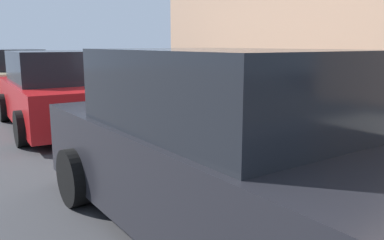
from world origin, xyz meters
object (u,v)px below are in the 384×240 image
object	(u,v)px
suitcase_olive_0	(359,144)
parked_car_beige_2	(12,76)
suitcase_red_8	(192,101)
suitcase_teal_2	(298,126)
suitcase_olive_7	(206,104)
parked_car_charcoal_0	(221,151)
suitcase_red_1	(324,138)
suitcase_navy_4	(252,118)
suitcase_silver_5	(235,114)
suitcase_black_3	(273,123)
parked_car_red_1	(56,92)
bollard_post	(156,93)
suitcase_maroon_6	(220,107)
fire_hydrant	(173,94)

from	to	relation	value
suitcase_olive_0	parked_car_beige_2	xyz separation A→B (m)	(10.81, 2.66, 0.34)
suitcase_red_8	suitcase_teal_2	bearing A→B (deg)	179.86
suitcase_olive_7	parked_car_beige_2	xyz separation A→B (m)	(7.16, 2.65, 0.23)
suitcase_olive_7	parked_car_charcoal_0	xyz separation A→B (m)	(-4.02, 2.65, 0.28)
suitcase_red_1	suitcase_navy_4	size ratio (longest dim) A/B	0.94
suitcase_olive_0	suitcase_silver_5	world-z (taller)	suitcase_olive_0
suitcase_red_1	suitcase_red_8	size ratio (longest dim) A/B	0.76
suitcase_black_3	suitcase_navy_4	world-z (taller)	suitcase_navy_4
suitcase_teal_2	suitcase_olive_7	world-z (taller)	suitcase_teal_2
parked_car_beige_2	suitcase_olive_7	bearing A→B (deg)	-159.68
suitcase_red_1	suitcase_red_8	xyz separation A→B (m)	(3.59, -0.02, 0.12)
suitcase_red_8	parked_car_charcoal_0	size ratio (longest dim) A/B	0.23
parked_car_charcoal_0	suitcase_silver_5	bearing A→B (deg)	-40.92
suitcase_navy_4	parked_car_red_1	size ratio (longest dim) A/B	0.20
bollard_post	parked_car_beige_2	size ratio (longest dim) A/B	0.18
suitcase_teal_2	suitcase_black_3	distance (m)	0.56
suitcase_black_3	parked_car_red_1	bearing A→B (deg)	34.29
bollard_post	suitcase_teal_2	bearing A→B (deg)	-178.45
parked_car_red_1	bollard_post	bearing A→B (deg)	-86.59
suitcase_maroon_6	suitcase_olive_7	size ratio (longest dim) A/B	0.99
suitcase_navy_4	suitcase_silver_5	xyz separation A→B (m)	(0.50, -0.01, 0.01)
suitcase_maroon_6	suitcase_black_3	bearing A→B (deg)	177.97
suitcase_navy_4	suitcase_olive_7	bearing A→B (deg)	-2.24
suitcase_maroon_6	fire_hydrant	size ratio (longest dim) A/B	1.17
suitcase_silver_5	fire_hydrant	size ratio (longest dim) A/B	0.79
bollard_post	parked_car_beige_2	world-z (taller)	parked_car_beige_2
suitcase_navy_4	suitcase_olive_0	bearing A→B (deg)	-178.12
suitcase_red_1	suitcase_silver_5	world-z (taller)	suitcase_red_1
suitcase_black_3	parked_car_beige_2	size ratio (longest dim) A/B	0.15
suitcase_silver_5	parked_car_red_1	size ratio (longest dim) A/B	0.15
suitcase_silver_5	suitcase_olive_0	bearing A→B (deg)	-178.69
suitcase_olive_0	suitcase_maroon_6	size ratio (longest dim) A/B	0.81
fire_hydrant	parked_car_charcoal_0	distance (m)	5.96
parked_car_beige_2	fire_hydrant	bearing A→B (deg)	-155.91
suitcase_navy_4	parked_car_beige_2	distance (m)	9.07
suitcase_teal_2	parked_car_red_1	world-z (taller)	parked_car_red_1
fire_hydrant	suitcase_red_1	bearing A→B (deg)	179.53
suitcase_red_1	fire_hydrant	xyz separation A→B (m)	(4.45, -0.04, 0.17)
suitcase_maroon_6	suitcase_olive_7	xyz separation A→B (m)	(0.50, -0.00, -0.00)
suitcase_silver_5	parked_car_charcoal_0	size ratio (longest dim) A/B	0.14
parked_car_charcoal_0	parked_car_beige_2	xyz separation A→B (m)	(11.19, 0.00, -0.05)
suitcase_red_8	suitcase_olive_7	bearing A→B (deg)	-172.33
suitcase_red_8	fire_hydrant	distance (m)	0.86
parked_car_charcoal_0	bollard_post	bearing A→B (deg)	-22.57
suitcase_olive_0	suitcase_silver_5	size ratio (longest dim) A/B	1.20
bollard_post	parked_car_charcoal_0	size ratio (longest dim) A/B	0.18
bollard_post	suitcase_black_3	bearing A→B (deg)	-178.05
suitcase_olive_7	suitcase_navy_4	bearing A→B (deg)	177.76
suitcase_red_8	parked_car_beige_2	bearing A→B (deg)	21.13
suitcase_silver_5	suitcase_maroon_6	world-z (taller)	suitcase_maroon_6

